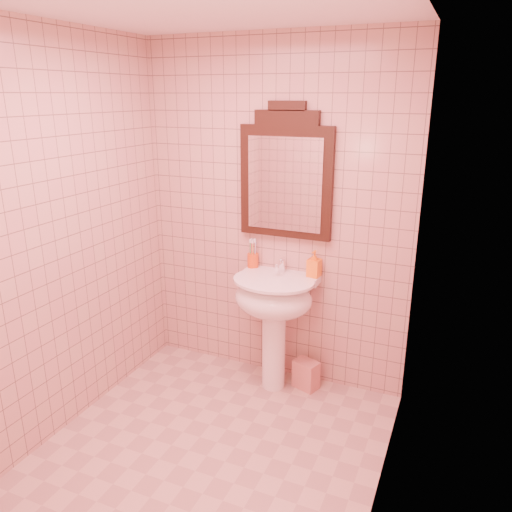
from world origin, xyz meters
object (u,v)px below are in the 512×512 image
at_px(towel, 306,374).
at_px(mirror, 286,176).
at_px(soap_dispenser, 314,264).
at_px(toothbrush_cup, 253,260).
at_px(pedestal_sink, 274,305).

bearing_deg(towel, mirror, 153.27).
distance_m(soap_dispenser, towel, 0.85).
bearing_deg(soap_dispenser, mirror, 176.82).
bearing_deg(soap_dispenser, toothbrush_cup, -175.74).
relative_size(pedestal_sink, towel, 3.98).
relative_size(toothbrush_cup, towel, 0.89).
height_order(mirror, soap_dispenser, mirror).
bearing_deg(mirror, soap_dispenser, -9.41).
bearing_deg(pedestal_sink, soap_dispenser, 33.96).
height_order(pedestal_sink, soap_dispenser, soap_dispenser).
relative_size(pedestal_sink, mirror, 0.93).
distance_m(mirror, toothbrush_cup, 0.68).
xyz_separation_m(pedestal_sink, mirror, (0.00, 0.20, 0.89)).
bearing_deg(mirror, toothbrush_cup, -174.47).
relative_size(pedestal_sink, toothbrush_cup, 4.50).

